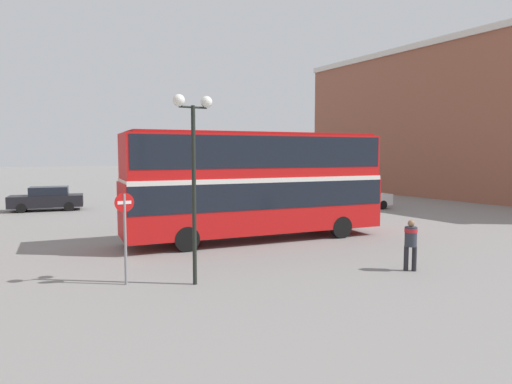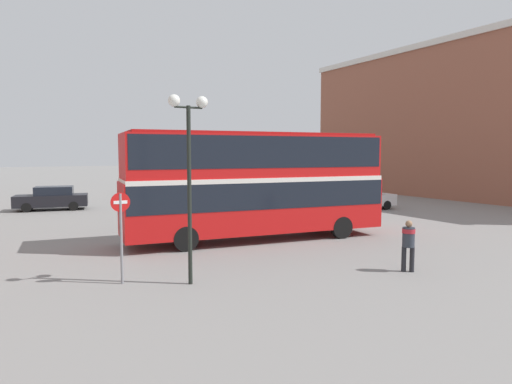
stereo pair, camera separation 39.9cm
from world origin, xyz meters
name	(u,v)px [view 2 (the right image)]	position (x,y,z in m)	size (l,w,h in m)	color
ground_plane	(218,240)	(0.00, 0.00, 0.00)	(240.00, 240.00, 0.00)	gray
building_row_right	(482,120)	(27.82, 6.53, 6.59)	(9.09, 33.41, 13.16)	#935642
double_decker_bus	(256,179)	(1.53, -0.67, 2.69)	(11.72, 4.08, 4.70)	red
pedestrian_foreground	(408,240)	(3.10, -7.83, 1.02)	(0.58, 0.58, 1.67)	#232328
parked_car_kerb_near	(52,198)	(-5.15, 15.21, 0.79)	(4.82, 2.66, 1.58)	black
parked_car_kerb_far	(363,198)	(13.22, 5.15, 0.77)	(4.45, 2.31, 1.54)	silver
street_lamp_twin_globe	(189,147)	(-3.53, -5.65, 4.01)	(1.18, 0.34, 5.46)	black
no_entry_sign	(121,225)	(-5.26, -4.64, 1.76)	(0.56, 0.08, 2.69)	gray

